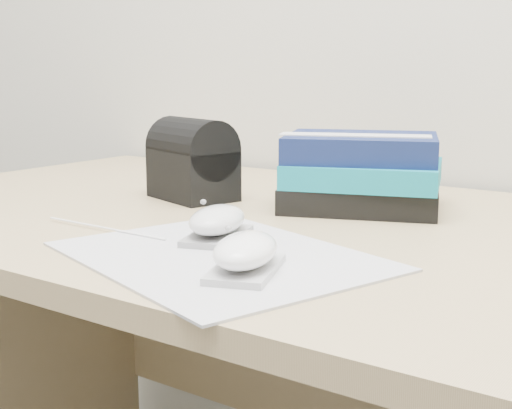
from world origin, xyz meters
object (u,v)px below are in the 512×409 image
Objects in this scene: mouse_rear at (217,223)px; pouch at (193,160)px; book_stack at (362,172)px; mouse_front at (245,253)px; desk at (350,368)px.

pouch is (-0.21, 0.21, 0.04)m from mouse_rear.
book_stack is 0.28m from pouch.
pouch is at bearing 136.86° from mouse_front.
mouse_rear is 0.15m from mouse_front.
mouse_front is 0.40m from book_stack.
pouch reaches higher than desk.
book_stack is at bearing 108.06° from desk.
mouse_front is 0.45m from pouch.
mouse_rear is at bearing -107.29° from desk.
pouch is (-0.29, -0.02, 0.30)m from desk.
book_stack reaches higher than mouse_rear.
pouch is at bearing 135.76° from mouse_rear.
mouse_front is at bearing -82.32° from desk.
desk is at bearing -71.94° from book_stack.
pouch is at bearing -161.97° from book_stack.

